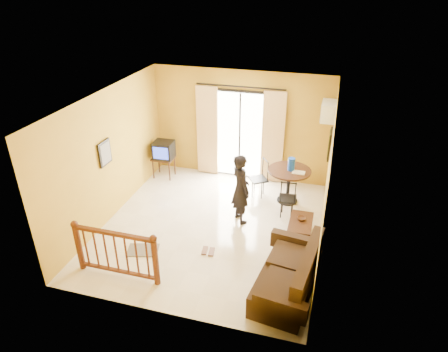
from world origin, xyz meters
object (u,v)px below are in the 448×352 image
(dining_table, at_px, (289,176))
(coffee_table, at_px, (300,226))
(standing_person, at_px, (241,189))
(television, at_px, (164,150))
(sofa, at_px, (290,277))

(dining_table, relative_size, coffee_table, 1.20)
(coffee_table, xyz_separation_m, standing_person, (-1.33, 0.25, 0.54))
(television, xyz_separation_m, standing_person, (2.39, -1.46, 0.01))
(television, height_order, dining_table, television)
(television, distance_m, coffee_table, 4.13)
(dining_table, relative_size, sofa, 0.52)
(television, height_order, sofa, television)
(dining_table, relative_size, standing_person, 0.63)
(dining_table, distance_m, sofa, 3.05)
(dining_table, distance_m, standing_person, 1.41)
(television, distance_m, sofa, 5.04)
(television, bearing_deg, sofa, -44.39)
(dining_table, bearing_deg, television, 173.70)
(television, xyz_separation_m, dining_table, (3.28, -0.36, -0.11))
(television, bearing_deg, standing_person, -33.69)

